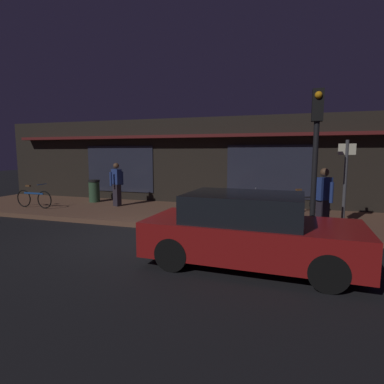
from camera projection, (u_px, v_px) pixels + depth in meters
name	position (u px, v px, depth m)	size (l,w,h in m)	color
ground_plane	(128.00, 237.00, 8.16)	(60.00, 60.00, 0.00)	black
sidewalk_slab	(171.00, 213.00, 10.98)	(18.00, 4.00, 0.15)	brown
storefront_building	(199.00, 162.00, 13.95)	(18.00, 3.30, 3.60)	black
motorcycle	(239.00, 203.00, 9.75)	(1.70, 0.55, 0.97)	black
bicycle_parked	(34.00, 198.00, 11.64)	(1.66, 0.42, 0.91)	black
bicycle_extra	(305.00, 203.00, 10.55)	(1.46, 0.86, 0.91)	black
person_photographer	(117.00, 183.00, 11.96)	(0.44, 0.60, 1.67)	#28232D
person_bystander	(323.00, 199.00, 8.00)	(0.46, 0.53, 1.67)	#28232D
sign_post	(345.00, 178.00, 8.48)	(0.44, 0.09, 2.40)	#47474C
trash_bin	(94.00, 191.00, 13.03)	(0.48, 0.48, 0.93)	#2D4C33
traffic_light_pole	(316.00, 141.00, 6.97)	(0.24, 0.33, 3.60)	black
parked_car_far	(249.00, 230.00, 6.08)	(4.15, 1.87, 1.42)	black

